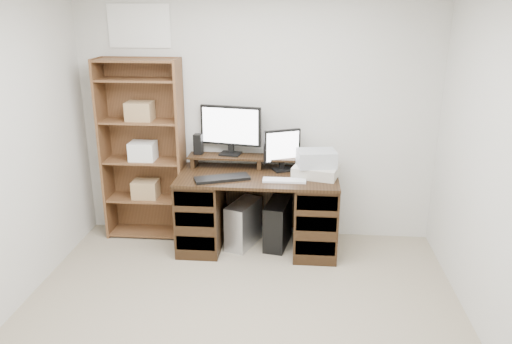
# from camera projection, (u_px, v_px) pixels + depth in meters

# --- Properties ---
(room) EXTENTS (3.54, 4.04, 2.54)m
(room) POSITION_uv_depth(u_px,v_px,m) (227.00, 184.00, 2.99)
(room) COLOR gray
(room) RESTS_ON ground
(desk) EXTENTS (1.50, 0.70, 0.75)m
(desk) POSITION_uv_depth(u_px,v_px,m) (258.00, 210.00, 4.81)
(desk) COLOR black
(desk) RESTS_ON ground
(riser_shelf) EXTENTS (1.40, 0.22, 0.12)m
(riser_shelf) POSITION_uv_depth(u_px,v_px,m) (260.00, 159.00, 4.86)
(riser_shelf) COLOR black
(riser_shelf) RESTS_ON desk
(monitor_wide) EXTENTS (0.60, 0.19, 0.48)m
(monitor_wide) POSITION_uv_depth(u_px,v_px,m) (231.00, 128.00, 4.84)
(monitor_wide) COLOR black
(monitor_wide) RESTS_ON riser_shelf
(monitor_small) EXTENTS (0.35, 0.20, 0.40)m
(monitor_small) POSITION_uv_depth(u_px,v_px,m) (282.00, 148.00, 4.76)
(monitor_small) COLOR black
(monitor_small) RESTS_ON desk
(speaker) EXTENTS (0.09, 0.09, 0.20)m
(speaker) POSITION_uv_depth(u_px,v_px,m) (198.00, 144.00, 4.89)
(speaker) COLOR black
(speaker) RESTS_ON riser_shelf
(keyboard_black) EXTENTS (0.53, 0.34, 0.03)m
(keyboard_black) POSITION_uv_depth(u_px,v_px,m) (222.00, 178.00, 4.56)
(keyboard_black) COLOR black
(keyboard_black) RESTS_ON desk
(keyboard_white) EXTENTS (0.39, 0.12, 0.02)m
(keyboard_white) POSITION_uv_depth(u_px,v_px,m) (284.00, 180.00, 4.52)
(keyboard_white) COLOR silver
(keyboard_white) RESTS_ON desk
(mouse) EXTENTS (0.08, 0.06, 0.03)m
(mouse) POSITION_uv_depth(u_px,v_px,m) (320.00, 179.00, 4.55)
(mouse) COLOR white
(mouse) RESTS_ON desk
(printer) EXTENTS (0.46, 0.39, 0.10)m
(printer) POSITION_uv_depth(u_px,v_px,m) (316.00, 171.00, 4.64)
(printer) COLOR #B8B0A0
(printer) RESTS_ON desk
(basket) EXTENTS (0.38, 0.30, 0.15)m
(basket) POSITION_uv_depth(u_px,v_px,m) (316.00, 158.00, 4.60)
(basket) COLOR #A5AAB0
(basket) RESTS_ON printer
(tower_silver) EXTENTS (0.34, 0.49, 0.45)m
(tower_silver) POSITION_uv_depth(u_px,v_px,m) (244.00, 224.00, 4.91)
(tower_silver) COLOR #BBBDC2
(tower_silver) RESTS_ON ground
(tower_black) EXTENTS (0.27, 0.48, 0.45)m
(tower_black) POSITION_uv_depth(u_px,v_px,m) (278.00, 224.00, 4.90)
(tower_black) COLOR black
(tower_black) RESTS_ON ground
(bookshelf) EXTENTS (0.80, 0.30, 1.80)m
(bookshelf) POSITION_uv_depth(u_px,v_px,m) (144.00, 149.00, 4.94)
(bookshelf) COLOR brown
(bookshelf) RESTS_ON ground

